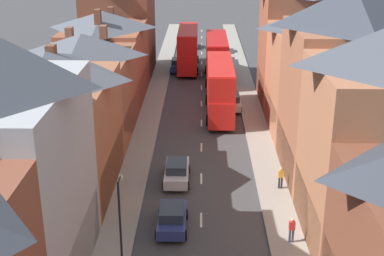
{
  "coord_description": "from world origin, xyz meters",
  "views": [
    {
      "loc": [
        -0.06,
        -11.92,
        17.65
      ],
      "look_at": [
        -0.8,
        29.97,
        1.77
      ],
      "focal_mm": 50.0,
      "sensor_mm": 36.0,
      "label": 1
    }
  ],
  "objects_px": {
    "double_decker_bus_far_approaching": "(220,88)",
    "car_near_blue": "(190,42)",
    "pedestrian_mid_right": "(281,177)",
    "car_far_grey": "(178,65)",
    "double_decker_bus_mid_street": "(188,48)",
    "street_lamp": "(120,219)",
    "car_parked_right_a": "(223,47)",
    "double_decker_bus_lead": "(217,58)",
    "pedestrian_mid_left": "(292,229)",
    "car_parked_left_b": "(232,101)",
    "car_mid_black": "(177,171)",
    "car_mid_white": "(227,75)",
    "car_near_silver": "(172,218)"
  },
  "relations": [
    {
      "from": "car_parked_right_a",
      "to": "car_far_grey",
      "type": "relative_size",
      "value": 0.93
    },
    {
      "from": "pedestrian_mid_right",
      "to": "double_decker_bus_far_approaching",
      "type": "bearing_deg",
      "value": 103.37
    },
    {
      "from": "double_decker_bus_far_approaching",
      "to": "car_parked_right_a",
      "type": "bearing_deg",
      "value": 87.34
    },
    {
      "from": "car_parked_left_b",
      "to": "car_far_grey",
      "type": "xyz_separation_m",
      "value": [
        -6.2,
        15.02,
        0.04
      ]
    },
    {
      "from": "car_mid_black",
      "to": "pedestrian_mid_left",
      "type": "xyz_separation_m",
      "value": [
        7.12,
        -8.16,
        0.21
      ]
    },
    {
      "from": "double_decker_bus_mid_street",
      "to": "car_parked_right_a",
      "type": "relative_size",
      "value": 2.83
    },
    {
      "from": "double_decker_bus_lead",
      "to": "double_decker_bus_mid_street",
      "type": "distance_m",
      "value": 6.66
    },
    {
      "from": "pedestrian_mid_right",
      "to": "car_far_grey",
      "type": "bearing_deg",
      "value": 104.77
    },
    {
      "from": "car_near_blue",
      "to": "car_parked_right_a",
      "type": "bearing_deg",
      "value": -33.81
    },
    {
      "from": "car_mid_white",
      "to": "pedestrian_mid_right",
      "type": "distance_m",
      "value": 28.19
    },
    {
      "from": "double_decker_bus_lead",
      "to": "car_mid_white",
      "type": "bearing_deg",
      "value": -26.7
    },
    {
      "from": "car_near_blue",
      "to": "double_decker_bus_mid_street",
      "type": "bearing_deg",
      "value": -90.04
    },
    {
      "from": "car_far_grey",
      "to": "car_parked_left_b",
      "type": "bearing_deg",
      "value": -67.57
    },
    {
      "from": "car_parked_right_a",
      "to": "pedestrian_mid_right",
      "type": "distance_m",
      "value": 44.39
    },
    {
      "from": "car_near_silver",
      "to": "car_mid_black",
      "type": "distance_m",
      "value": 6.61
    },
    {
      "from": "double_decker_bus_lead",
      "to": "double_decker_bus_far_approaching",
      "type": "relative_size",
      "value": 1.0
    },
    {
      "from": "car_mid_white",
      "to": "car_far_grey",
      "type": "xyz_separation_m",
      "value": [
        -6.2,
        5.0,
        0.0
      ]
    },
    {
      "from": "street_lamp",
      "to": "pedestrian_mid_right",
      "type": "bearing_deg",
      "value": 44.79
    },
    {
      "from": "double_decker_bus_far_approaching",
      "to": "street_lamp",
      "type": "bearing_deg",
      "value": -103.12
    },
    {
      "from": "pedestrian_mid_right",
      "to": "car_parked_right_a",
      "type": "bearing_deg",
      "value": 93.26
    },
    {
      "from": "car_mid_black",
      "to": "car_far_grey",
      "type": "distance_m",
      "value": 31.89
    },
    {
      "from": "double_decker_bus_mid_street",
      "to": "car_far_grey",
      "type": "relative_size",
      "value": 2.64
    },
    {
      "from": "double_decker_bus_mid_street",
      "to": "street_lamp",
      "type": "distance_m",
      "value": 44.21
    },
    {
      "from": "car_near_blue",
      "to": "car_far_grey",
      "type": "relative_size",
      "value": 0.98
    },
    {
      "from": "double_decker_bus_lead",
      "to": "car_mid_white",
      "type": "xyz_separation_m",
      "value": [
        1.31,
        -0.66,
        -1.96
      ]
    },
    {
      "from": "car_parked_right_a",
      "to": "double_decker_bus_far_approaching",
      "type": "bearing_deg",
      "value": -92.66
    },
    {
      "from": "pedestrian_mid_right",
      "to": "street_lamp",
      "type": "bearing_deg",
      "value": -135.21
    },
    {
      "from": "double_decker_bus_far_approaching",
      "to": "street_lamp",
      "type": "relative_size",
      "value": 1.96
    },
    {
      "from": "double_decker_bus_mid_street",
      "to": "pedestrian_mid_right",
      "type": "distance_m",
      "value": 35.18
    },
    {
      "from": "double_decker_bus_mid_street",
      "to": "pedestrian_mid_right",
      "type": "xyz_separation_m",
      "value": [
        7.43,
        -34.34,
        -1.78
      ]
    },
    {
      "from": "double_decker_bus_far_approaching",
      "to": "street_lamp",
      "type": "xyz_separation_m",
      "value": [
        -6.04,
        -25.92,
        0.43
      ]
    },
    {
      "from": "car_near_silver",
      "to": "car_far_grey",
      "type": "distance_m",
      "value": 38.49
    },
    {
      "from": "street_lamp",
      "to": "car_far_grey",
      "type": "bearing_deg",
      "value": 88.46
    },
    {
      "from": "double_decker_bus_far_approaching",
      "to": "car_parked_right_a",
      "type": "distance_m",
      "value": 28.29
    },
    {
      "from": "car_near_blue",
      "to": "pedestrian_mid_right",
      "type": "relative_size",
      "value": 2.5
    },
    {
      "from": "double_decker_bus_lead",
      "to": "car_mid_white",
      "type": "height_order",
      "value": "double_decker_bus_lead"
    },
    {
      "from": "car_far_grey",
      "to": "pedestrian_mid_right",
      "type": "relative_size",
      "value": 2.54
    },
    {
      "from": "double_decker_bus_lead",
      "to": "car_parked_left_b",
      "type": "xyz_separation_m",
      "value": [
        1.31,
        -10.68,
        -2.0
      ]
    },
    {
      "from": "double_decker_bus_lead",
      "to": "car_parked_left_b",
      "type": "height_order",
      "value": "double_decker_bus_lead"
    },
    {
      "from": "pedestrian_mid_left",
      "to": "double_decker_bus_lead",
      "type": "bearing_deg",
      "value": 95.64
    },
    {
      "from": "double_decker_bus_mid_street",
      "to": "car_parked_left_b",
      "type": "xyz_separation_m",
      "value": [
        4.91,
        -16.27,
        -2.0
      ]
    },
    {
      "from": "car_parked_left_b",
      "to": "pedestrian_mid_right",
      "type": "height_order",
      "value": "pedestrian_mid_right"
    },
    {
      "from": "car_parked_left_b",
      "to": "pedestrian_mid_right",
      "type": "distance_m",
      "value": 18.24
    },
    {
      "from": "car_near_silver",
      "to": "car_mid_black",
      "type": "xyz_separation_m",
      "value": [
        0.0,
        6.61,
        0.03
      ]
    },
    {
      "from": "double_decker_bus_far_approaching",
      "to": "car_near_blue",
      "type": "height_order",
      "value": "double_decker_bus_far_approaching"
    },
    {
      "from": "double_decker_bus_mid_street",
      "to": "car_parked_right_a",
      "type": "bearing_deg",
      "value": 63.8
    },
    {
      "from": "car_near_silver",
      "to": "pedestrian_mid_right",
      "type": "distance_m",
      "value": 9.18
    },
    {
      "from": "car_near_silver",
      "to": "pedestrian_mid_right",
      "type": "xyz_separation_m",
      "value": [
        7.42,
        5.39,
        0.23
      ]
    },
    {
      "from": "car_mid_white",
      "to": "pedestrian_mid_left",
      "type": "xyz_separation_m",
      "value": [
        2.22,
        -35.01,
        0.18
      ]
    },
    {
      "from": "car_parked_right_a",
      "to": "car_near_blue",
      "type": "bearing_deg",
      "value": 146.19
    }
  ]
}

